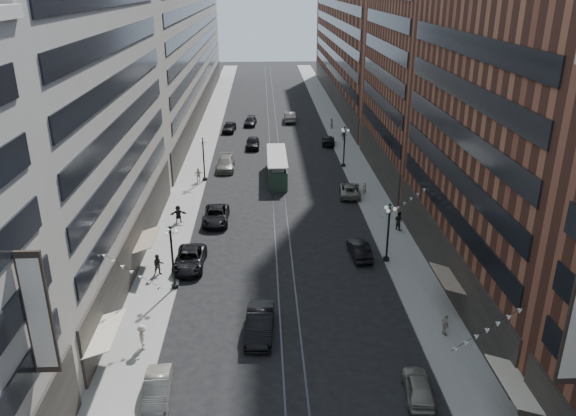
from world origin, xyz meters
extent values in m
plane|color=black|center=(0.00, 60.00, 0.00)|extent=(220.00, 220.00, 0.00)
cube|color=gray|center=(-11.00, 70.00, 0.07)|extent=(4.00, 180.00, 0.15)
cube|color=gray|center=(11.00, 70.00, 0.07)|extent=(4.00, 180.00, 0.15)
cube|color=#2D2D33|center=(-0.70, 70.00, 0.01)|extent=(0.12, 180.00, 0.02)
cube|color=#2D2D33|center=(0.70, 70.00, 0.01)|extent=(0.12, 180.00, 0.02)
cube|color=gray|center=(-17.00, 33.00, 14.00)|extent=(8.00, 36.00, 28.00)
cube|color=gray|center=(-17.00, 96.00, 13.00)|extent=(8.00, 90.00, 26.00)
cube|color=brown|center=(17.00, 28.00, 12.00)|extent=(8.00, 30.00, 24.00)
cube|color=brown|center=(17.00, 56.00, 21.00)|extent=(8.00, 26.00, 42.00)
cube|color=brown|center=(17.00, 105.00, 12.00)|extent=(8.00, 72.00, 24.00)
cylinder|color=black|center=(-9.20, 28.00, 0.30)|extent=(0.56, 0.56, 0.30)
cylinder|color=black|center=(-9.20, 28.00, 2.75)|extent=(0.18, 0.18, 5.20)
sphere|color=black|center=(-9.20, 28.00, 5.55)|extent=(0.24, 0.24, 0.24)
sphere|color=white|center=(-8.75, 28.00, 5.15)|extent=(0.36, 0.36, 0.36)
sphere|color=white|center=(-9.42, 28.39, 5.15)|extent=(0.36, 0.36, 0.36)
sphere|color=white|center=(-9.42, 27.61, 5.15)|extent=(0.36, 0.36, 0.36)
cylinder|color=black|center=(-9.20, 55.00, 0.30)|extent=(0.56, 0.56, 0.30)
cylinder|color=black|center=(-9.20, 55.00, 2.75)|extent=(0.18, 0.18, 5.20)
sphere|color=black|center=(-9.20, 55.00, 5.55)|extent=(0.24, 0.24, 0.24)
sphere|color=white|center=(-8.75, 55.00, 5.15)|extent=(0.36, 0.36, 0.36)
sphere|color=white|center=(-9.42, 55.39, 5.15)|extent=(0.36, 0.36, 0.36)
sphere|color=white|center=(-9.42, 54.61, 5.15)|extent=(0.36, 0.36, 0.36)
cylinder|color=black|center=(9.20, 32.00, 0.30)|extent=(0.56, 0.56, 0.30)
cylinder|color=black|center=(9.20, 32.00, 2.75)|extent=(0.18, 0.18, 5.20)
sphere|color=black|center=(9.20, 32.00, 5.55)|extent=(0.24, 0.24, 0.24)
sphere|color=white|center=(9.65, 32.00, 5.15)|extent=(0.36, 0.36, 0.36)
sphere|color=white|center=(8.97, 32.39, 5.15)|extent=(0.36, 0.36, 0.36)
sphere|color=white|center=(8.97, 31.61, 5.15)|extent=(0.36, 0.36, 0.36)
cylinder|color=black|center=(9.20, 60.00, 0.30)|extent=(0.56, 0.56, 0.30)
cylinder|color=black|center=(9.20, 60.00, 2.75)|extent=(0.18, 0.18, 5.20)
sphere|color=black|center=(9.20, 60.00, 5.55)|extent=(0.24, 0.24, 0.24)
sphere|color=white|center=(9.65, 60.00, 5.15)|extent=(0.36, 0.36, 0.36)
sphere|color=white|center=(8.97, 60.39, 5.15)|extent=(0.36, 0.36, 0.36)
sphere|color=white|center=(8.97, 59.61, 5.15)|extent=(0.36, 0.36, 0.36)
cube|color=#223629|center=(0.00, 55.98, 1.18)|extent=(2.26, 10.87, 2.36)
cube|color=gray|center=(0.00, 55.98, 2.63)|extent=(1.45, 9.96, 0.54)
cube|color=gray|center=(0.00, 55.98, 2.99)|extent=(2.45, 11.05, 0.14)
cylinder|color=black|center=(0.00, 51.90, 0.32)|extent=(2.08, 0.63, 0.63)
cylinder|color=black|center=(0.00, 60.05, 0.32)|extent=(2.08, 0.63, 0.63)
imported|color=slate|center=(-8.40, 14.84, 0.70)|extent=(1.76, 4.33, 1.40)
imported|color=black|center=(-8.40, 31.82, 0.77)|extent=(2.69, 5.63, 1.55)
imported|color=gray|center=(7.43, 14.34, 0.70)|extent=(2.08, 4.25, 1.39)
imported|color=black|center=(-2.20, 21.29, 0.89)|extent=(2.22, 5.51, 1.78)
imported|color=black|center=(-10.86, 30.27, 1.10)|extent=(1.05, 0.82, 1.90)
imported|color=#A79E8A|center=(10.95, 20.43, 0.97)|extent=(0.58, 1.01, 1.63)
imported|color=black|center=(-6.80, 41.74, 0.78)|extent=(2.59, 5.61, 1.56)
imported|color=slate|center=(-6.80, 59.69, 0.83)|extent=(2.36, 5.75, 1.66)
imported|color=black|center=(-7.38, 80.33, 0.83)|extent=(2.47, 5.04, 1.65)
imported|color=black|center=(6.93, 33.10, 0.74)|extent=(1.84, 4.60, 1.49)
imported|color=#68675C|center=(8.40, 49.03, 0.71)|extent=(2.85, 5.34, 1.43)
imported|color=black|center=(8.40, 71.49, 0.69)|extent=(2.38, 4.92, 1.38)
imported|color=black|center=(-3.30, 70.12, 0.84)|extent=(2.07, 4.95, 1.68)
imported|color=slate|center=(3.20, 87.32, 0.89)|extent=(1.93, 5.43, 1.78)
imported|color=black|center=(-10.69, 41.60, 1.08)|extent=(1.79, 0.80, 1.86)
imported|color=beige|center=(-9.90, 54.42, 1.05)|extent=(1.15, 0.78, 1.80)
imported|color=black|center=(11.85, 38.74, 1.12)|extent=(0.99, 1.07, 1.95)
imported|color=#9B9781|center=(10.11, 48.81, 0.95)|extent=(0.69, 0.61, 1.59)
imported|color=black|center=(11.10, 73.61, 1.02)|extent=(1.19, 0.67, 1.74)
imported|color=black|center=(-3.90, 84.68, 0.70)|extent=(2.43, 4.97, 1.39)
imported|color=gray|center=(10.01, 81.32, 1.00)|extent=(0.93, 0.85, 1.69)
imported|color=#BBAD9B|center=(-10.15, 19.74, 1.09)|extent=(0.72, 1.29, 1.88)
camera|label=1|loc=(-1.76, -12.76, 23.53)|focal=35.00mm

